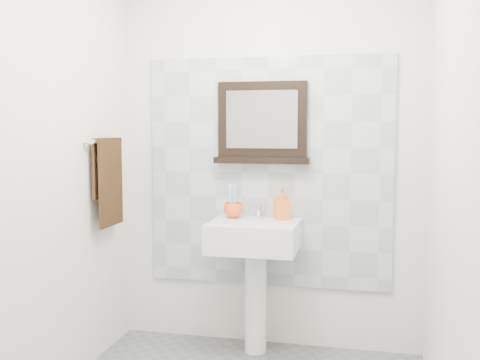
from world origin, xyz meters
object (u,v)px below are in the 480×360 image
toothbrush_cup (233,210)px  framed_mirror (262,125)px  pedestal_sink (254,250)px  soap_dispenser (282,204)px  hand_towel (108,175)px

toothbrush_cup → framed_mirror: bearing=24.2°
pedestal_sink → toothbrush_cup: pedestal_sink is taller
toothbrush_cup → soap_dispenser: size_ratio=0.61×
toothbrush_cup → framed_mirror: 0.59m
pedestal_sink → hand_towel: (-0.89, -0.19, 0.47)m
pedestal_sink → framed_mirror: 0.81m
soap_dispenser → framed_mirror: size_ratio=0.33×
pedestal_sink → toothbrush_cup: size_ratio=7.82×
pedestal_sink → toothbrush_cup: 0.30m
pedestal_sink → soap_dispenser: bearing=38.0°
soap_dispenser → hand_towel: (-1.05, -0.31, 0.19)m
toothbrush_cup → framed_mirror: framed_mirror is taller
soap_dispenser → toothbrush_cup: bearing=159.1°
pedestal_sink → soap_dispenser: size_ratio=4.74×
toothbrush_cup → soap_dispenser: (0.32, 0.01, 0.05)m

